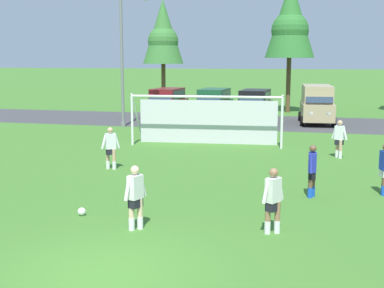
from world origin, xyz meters
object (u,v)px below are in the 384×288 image
Objects in this scene: soccer_goal at (207,119)px; player_midfield_center at (111,148)px; player_trailing_back at (273,201)px; parked_car_slot_far_left at (167,103)px; parked_car_slot_left at (214,104)px; street_lamp at (124,61)px; parked_car_slot_center at (317,103)px; soccer_ball at (82,212)px; player_winger_right at (312,171)px; player_defender_far at (135,198)px; parked_car_slot_center_left at (255,105)px; player_striker_near at (339,139)px.

soccer_goal is 4.61× the size of player_midfield_center.
parked_car_slot_far_left is at bearing 112.44° from player_trailing_back.
soccer_goal is 1.61× the size of parked_car_slot_left.
player_trailing_back is at bearing -59.24° from street_lamp.
parked_car_slot_left is 0.95× the size of parked_car_slot_center.
player_winger_right is (6.08, 3.44, 0.71)m from soccer_ball.
parked_car_slot_left reaches higher than player_winger_right.
street_lamp reaches higher than player_winger_right.
player_midfield_center is 13.13m from street_lamp.
parked_car_slot_far_left is (-6.14, 23.50, 0.29)m from player_defender_far.
parked_car_slot_center_left is (2.98, -0.67, 0.00)m from parked_car_slot_left.
parked_car_slot_center reaches higher than player_defender_far.
parked_car_slot_center is at bearing 89.82° from player_winger_right.
parked_car_slot_center reaches higher than parked_car_slot_center_left.
player_winger_right is 0.35× the size of parked_car_slot_center_left.
player_striker_near is 1.00× the size of player_defender_far.
soccer_ball is 0.04× the size of parked_car_slot_center.
player_trailing_back is at bearing -82.04° from parked_car_slot_center_left.
player_striker_near is at bearing 64.34° from player_defender_far.
soccer_ball is at bearing -105.30° from parked_car_slot_center.
parked_car_slot_center is at bearing 79.50° from player_defender_far.
player_midfield_center is at bearing -71.57° from street_lamp.
player_striker_near is 0.33× the size of parked_car_slot_center.
soccer_goal is 8.83m from street_lamp.
soccer_goal is at bearing -80.38° from parked_car_slot_left.
parked_car_slot_center is at bearing 65.20° from player_midfield_center.
parked_car_slot_far_left is at bearing 104.64° from player_defender_far.
parked_car_slot_center is (0.06, 19.00, 0.52)m from player_winger_right.
soccer_goal is 4.61× the size of player_striker_near.
street_lamp reaches higher than player_trailing_back.
player_midfield_center is at bearing -152.75° from player_striker_near.
parked_car_slot_far_left is at bearing 100.69° from soccer_ball.
player_defender_far and player_trailing_back have the same top height.
player_midfield_center is 7.38m from player_defender_far.
parked_car_slot_far_left and parked_car_slot_left have the same top height.
player_striker_near and player_midfield_center have the same top height.
player_defender_far is 23.59m from parked_car_slot_center.
player_striker_near is 15.16m from street_lamp.
player_midfield_center is at bearing -91.95° from parked_car_slot_left.
parked_car_slot_left reaches higher than player_defender_far.
soccer_ball is 0.05× the size of parked_car_slot_center_left.
player_striker_near is at bearing -67.24° from parked_car_slot_center_left.
street_lamp is at bearing -158.61° from parked_car_slot_center.
parked_car_slot_left is (3.33, 0.41, 0.00)m from parked_car_slot_far_left.
player_winger_right is 0.21× the size of street_lamp.
parked_car_slot_center_left is (2.02, 22.49, 1.00)m from soccer_ball.
player_striker_near is 0.35× the size of parked_car_slot_far_left.
parked_car_slot_center is (6.14, 22.44, 1.23)m from soccer_ball.
parked_car_slot_center_left is (-5.13, 12.21, 0.29)m from player_striker_near.
player_winger_right is 3.78m from player_trailing_back.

